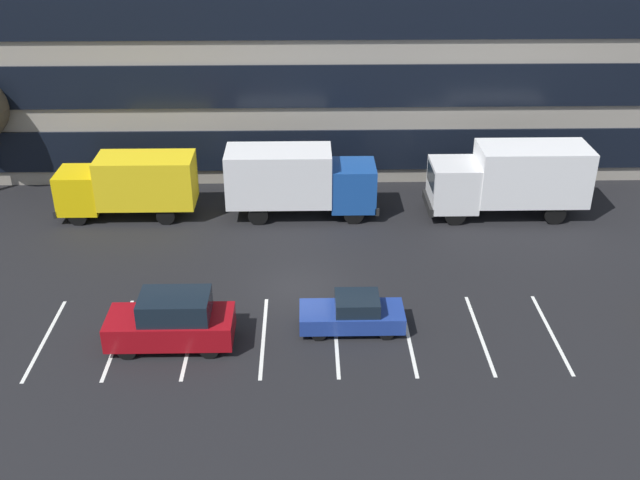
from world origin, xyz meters
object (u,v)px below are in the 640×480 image
object	(u,v)px
box_truck_yellow_all	(129,183)
suv_maroon	(172,321)
box_truck_white	(511,177)
box_truck_blue	(298,179)
sedan_navy	(353,314)

from	to	relation	value
box_truck_yellow_all	suv_maroon	distance (m)	11.97
box_truck_yellow_all	suv_maroon	size ratio (longest dim) A/B	1.48
box_truck_white	box_truck_blue	bearing A→B (deg)	178.95
sedan_navy	suv_maroon	world-z (taller)	suv_maroon
box_truck_white	sedan_navy	bearing A→B (deg)	-130.05
sedan_navy	suv_maroon	xyz separation A→B (m)	(-6.85, -0.90, 0.34)
suv_maroon	box_truck_white	bearing A→B (deg)	35.75
box_truck_white	suv_maroon	xyz separation A→B (m)	(-15.43, -11.11, -1.05)
box_truck_blue	box_truck_yellow_all	xyz separation A→B (m)	(-8.50, 0.01, -0.17)
box_truck_blue	sedan_navy	bearing A→B (deg)	-78.22
box_truck_blue	box_truck_yellow_all	size ratio (longest dim) A/B	1.09
box_truck_yellow_all	sedan_navy	size ratio (longest dim) A/B	1.72
box_truck_white	sedan_navy	xyz separation A→B (m)	(-8.58, -10.21, -1.40)
sedan_navy	suv_maroon	distance (m)	6.91
sedan_navy	box_truck_yellow_all	bearing A→B (deg)	135.70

